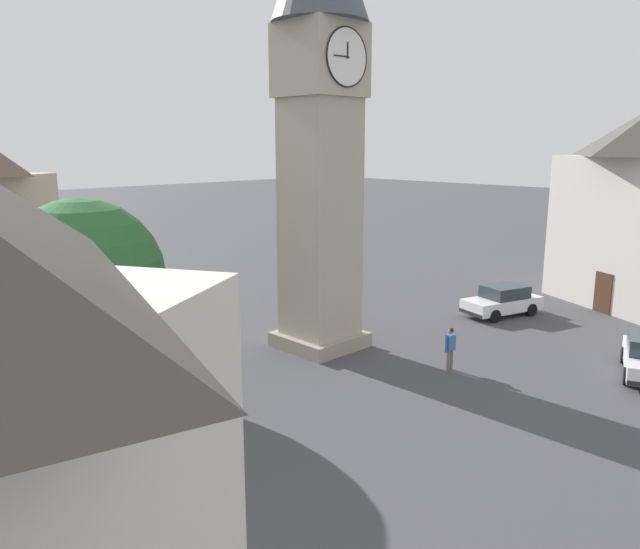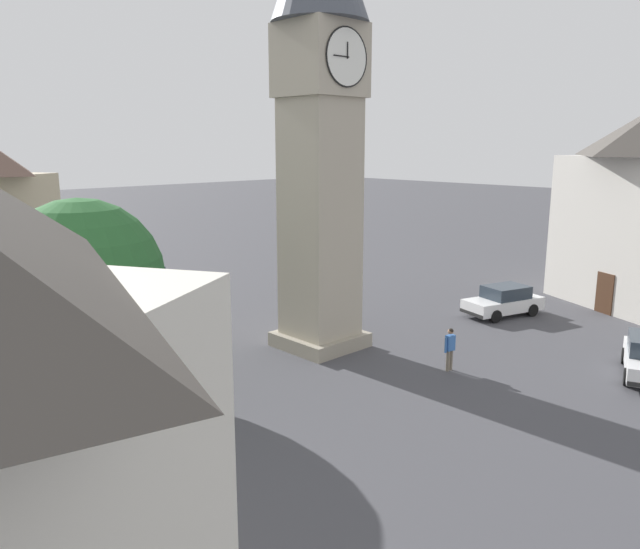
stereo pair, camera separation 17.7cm
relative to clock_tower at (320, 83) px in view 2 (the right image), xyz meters
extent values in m
plane|color=#424247|center=(0.00, 0.00, -10.92)|extent=(200.00, 200.00, 0.00)
cube|color=gray|center=(0.00, 0.00, -10.62)|extent=(3.19, 3.19, 0.60)
cube|color=#ADA38E|center=(0.00, 0.00, -5.45)|extent=(2.55, 2.55, 9.74)
cube|color=#ADA38E|center=(0.00, 0.00, 0.82)|extent=(2.86, 2.86, 2.81)
cylinder|color=white|center=(0.00, 1.46, 0.82)|extent=(2.14, 0.04, 2.14)
torus|color=black|center=(0.00, 1.47, 0.82)|extent=(2.20, 0.06, 2.20)
cube|color=black|center=(0.00, 1.50, 1.06)|extent=(0.05, 0.02, 0.60)
cube|color=black|center=(0.32, 1.50, 0.82)|extent=(0.82, 0.02, 0.04)
cylinder|color=white|center=(0.00, -1.46, 0.82)|extent=(2.14, 0.04, 2.14)
torus|color=black|center=(0.00, -1.47, 0.82)|extent=(2.20, 0.06, 2.20)
cylinder|color=black|center=(-5.00, 10.84, -10.60)|extent=(0.68, 0.44, 0.64)
cylinder|color=black|center=(-7.28, 9.91, -10.60)|extent=(0.68, 0.44, 0.64)
cube|color=white|center=(1.15, -13.81, -10.33)|extent=(3.82, 4.30, 0.64)
cube|color=#28333D|center=(1.06, -13.69, -9.71)|extent=(2.51, 2.62, 0.64)
cylinder|color=black|center=(2.52, -14.31, -10.60)|extent=(0.56, 0.64, 0.64)
cylinder|color=black|center=(1.24, -15.27, -10.60)|extent=(0.56, 0.64, 0.64)
cylinder|color=black|center=(1.05, -12.34, -10.60)|extent=(0.56, 0.64, 0.64)
cylinder|color=black|center=(-0.23, -13.30, -10.60)|extent=(0.56, 0.64, 0.64)
cube|color=black|center=(2.36, -15.43, -10.55)|extent=(1.41, 1.09, 0.16)
cube|color=white|center=(-10.02, 2.94, -10.33)|extent=(4.41, 2.77, 0.64)
cube|color=#28333D|center=(-10.16, 2.98, -9.71)|extent=(2.45, 2.08, 0.64)
cylinder|color=black|center=(-8.61, 3.37, -10.60)|extent=(0.68, 0.39, 0.64)
cylinder|color=black|center=(-9.05, 1.83, -10.60)|extent=(0.68, 0.39, 0.64)
cylinder|color=black|center=(-10.98, 4.05, -10.60)|extent=(0.68, 0.39, 0.64)
cylinder|color=black|center=(-11.42, 2.51, -10.60)|extent=(0.68, 0.39, 0.64)
cube|color=black|center=(-8.07, 2.38, -10.55)|extent=(0.58, 1.63, 0.16)
cylinder|color=#706656|center=(-1.50, 5.54, -10.51)|extent=(0.13, 0.13, 0.82)
cylinder|color=#706656|center=(-1.68, 5.56, -10.51)|extent=(0.13, 0.13, 0.82)
cube|color=#386BB7|center=(-1.59, 5.55, -9.80)|extent=(0.39, 0.27, 0.60)
cylinder|color=#386BB7|center=(-1.35, 5.52, -9.85)|extent=(0.09, 0.09, 0.60)
cylinder|color=#386BB7|center=(-1.82, 5.59, -9.85)|extent=(0.09, 0.09, 0.60)
sphere|color=#9E7051|center=(-1.59, 5.55, -9.35)|extent=(0.22, 0.22, 0.22)
sphere|color=black|center=(-1.59, 5.56, -9.33)|extent=(0.20, 0.20, 0.20)
cylinder|color=brown|center=(9.38, -1.66, -9.80)|extent=(0.44, 0.44, 2.24)
sphere|color=#28602D|center=(9.38, -1.66, -6.79)|extent=(5.42, 5.42, 5.42)
cube|color=#422819|center=(7.89, -13.24, -9.87)|extent=(0.99, 0.63, 2.10)
cube|color=#422819|center=(-14.18, 6.28, -9.87)|extent=(0.52, 1.04, 2.10)
camera|label=1|loc=(17.47, 18.11, -2.37)|focal=34.28mm
camera|label=2|loc=(17.34, 18.24, -2.37)|focal=34.28mm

